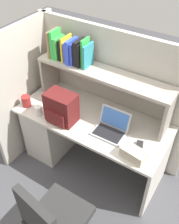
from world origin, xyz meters
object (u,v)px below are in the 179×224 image
(backpack, at_px, (61,108))
(computer_mouse, at_px, (139,146))
(laptop, at_px, (111,128))
(tissue_box, at_px, (134,154))
(snack_canister, at_px, (26,101))
(paper_cup, at_px, (38,111))

(backpack, height_order, computer_mouse, backpack)
(laptop, distance_m, tissue_box, 0.37)
(backpack, xyz_separation_m, tissue_box, (0.83, -0.06, -0.10))
(laptop, distance_m, backpack, 0.53)
(laptop, xyz_separation_m, snack_canister, (-0.96, -0.15, 0.01))
(tissue_box, bearing_deg, paper_cup, -171.71)
(tissue_box, bearing_deg, backpack, -176.15)
(tissue_box, relative_size, snack_canister, 1.80)
(paper_cup, height_order, snack_canister, snack_canister)
(computer_mouse, distance_m, snack_canister, 1.29)
(tissue_box, height_order, snack_canister, snack_canister)
(laptop, bearing_deg, computer_mouse, -6.11)
(laptop, relative_size, snack_canister, 2.57)
(snack_canister, bearing_deg, laptop, 8.56)
(paper_cup, xyz_separation_m, tissue_box, (1.08, 0.00, -0.00))
(laptop, distance_m, computer_mouse, 0.32)
(backpack, bearing_deg, laptop, 13.34)
(laptop, relative_size, computer_mouse, 3.02)
(laptop, height_order, backpack, backpack)
(computer_mouse, xyz_separation_m, tissue_box, (0.01, -0.15, 0.03))
(computer_mouse, xyz_separation_m, paper_cup, (-1.08, -0.15, 0.03))
(computer_mouse, height_order, snack_canister, snack_canister)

